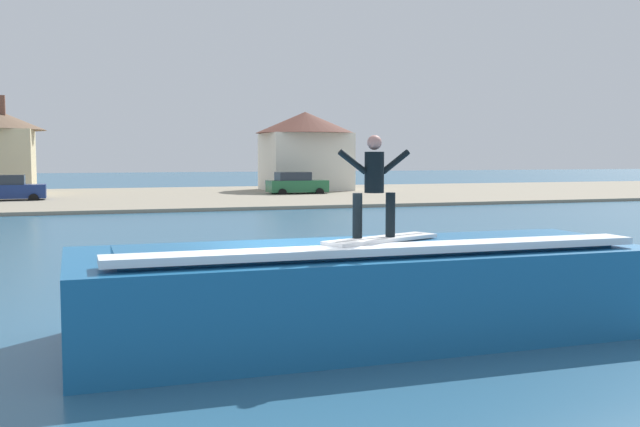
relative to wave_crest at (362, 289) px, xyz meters
name	(u,v)px	position (x,y,z in m)	size (l,w,h in m)	color
ground_plane	(295,342)	(-1.24, -0.08, -0.80)	(260.00, 260.00, 0.00)	#2B5A7A
wave_crest	(362,289)	(0.00, 0.00, 0.00)	(9.79, 3.68, 1.70)	#1A5E94
surfboard	(382,239)	(0.10, -0.59, 0.93)	(2.28, 1.35, 0.06)	white
surfer	(374,181)	(-0.03, -0.57, 1.90)	(1.26, 0.32, 1.68)	black
shoreline_bank	(123,197)	(-1.24, 43.10, -0.70)	(120.00, 27.91, 0.20)	gray
car_near_shore	(10,189)	(-8.58, 40.53, 0.15)	(4.35, 2.19, 1.86)	navy
car_far_shore	(296,184)	(11.71, 42.58, 0.15)	(4.56, 2.30, 1.86)	#23663D
house_gabled_white	(305,147)	(14.26, 48.27, 3.03)	(8.49, 8.49, 6.83)	silver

